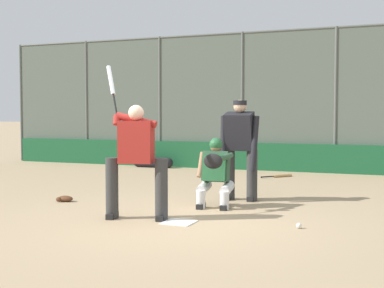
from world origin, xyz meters
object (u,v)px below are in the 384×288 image
(baseball_loose, at_px, (299,226))
(equipment_bag_dugout_side, at_px, (153,162))
(umpire_home, at_px, (240,147))
(spare_bat_near_backstop, at_px, (280,176))
(batter_at_plate, at_px, (136,157))
(fielding_glove_on_dirt, at_px, (65,199))
(catcher_behind_plate, at_px, (215,172))

(baseball_loose, bearing_deg, equipment_bag_dugout_side, -51.00)
(umpire_home, height_order, spare_bat_near_backstop, umpire_home)
(batter_at_plate, distance_m, fielding_glove_on_dirt, 2.26)
(catcher_behind_plate, xyz_separation_m, fielding_glove_on_dirt, (2.62, 0.42, -0.54))
(batter_at_plate, xyz_separation_m, umpire_home, (-0.92, -2.16, 0.05))
(catcher_behind_plate, relative_size, umpire_home, 0.64)
(catcher_behind_plate, height_order, spare_bat_near_backstop, catcher_behind_plate)
(batter_at_plate, height_order, catcher_behind_plate, batter_at_plate)
(batter_at_plate, xyz_separation_m, spare_bat_near_backstop, (-0.83, -5.88, -0.87))
(baseball_loose, height_order, equipment_bag_dugout_side, equipment_bag_dugout_side)
(spare_bat_near_backstop, distance_m, fielding_glove_on_dirt, 5.65)
(umpire_home, bearing_deg, spare_bat_near_backstop, -87.85)
(umpire_home, relative_size, fielding_glove_on_dirt, 6.24)
(fielding_glove_on_dirt, height_order, baseball_loose, fielding_glove_on_dirt)
(catcher_behind_plate, bearing_deg, spare_bat_near_backstop, -96.94)
(fielding_glove_on_dirt, bearing_deg, equipment_bag_dugout_side, -78.74)
(spare_bat_near_backstop, bearing_deg, umpire_home, -137.71)
(batter_at_plate, height_order, spare_bat_near_backstop, batter_at_plate)
(catcher_behind_plate, height_order, fielding_glove_on_dirt, catcher_behind_plate)
(spare_bat_near_backstop, bearing_deg, equipment_bag_dugout_side, 116.55)
(spare_bat_near_backstop, distance_m, equipment_bag_dugout_side, 4.03)
(fielding_glove_on_dirt, xyz_separation_m, baseball_loose, (-4.19, 0.69, -0.01))
(catcher_behind_plate, bearing_deg, baseball_loose, 139.04)
(catcher_behind_plate, distance_m, equipment_bag_dugout_side, 6.73)
(catcher_behind_plate, height_order, umpire_home, umpire_home)
(baseball_loose, bearing_deg, batter_at_plate, 5.92)
(batter_at_plate, height_order, baseball_loose, batter_at_plate)
(fielding_glove_on_dirt, bearing_deg, batter_at_plate, 153.78)
(batter_at_plate, xyz_separation_m, baseball_loose, (-2.31, -0.24, -0.87))
(baseball_loose, bearing_deg, catcher_behind_plate, -35.17)
(equipment_bag_dugout_side, bearing_deg, baseball_loose, 129.00)
(umpire_home, height_order, fielding_glove_on_dirt, umpire_home)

